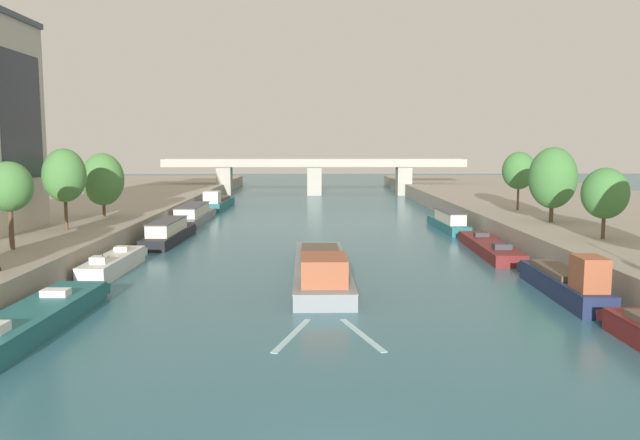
{
  "coord_description": "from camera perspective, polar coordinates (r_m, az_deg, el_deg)",
  "views": [
    {
      "loc": [
        -0.85,
        -17.75,
        9.79
      ],
      "look_at": [
        0.0,
        35.6,
        3.44
      ],
      "focal_mm": 35.27,
      "sensor_mm": 36.0,
      "label": 1
    }
  ],
  "objects": [
    {
      "name": "quay_left",
      "position": [
        81.14,
        -26.37,
        -0.04
      ],
      "size": [
        36.0,
        170.0,
        2.26
      ],
      "primitive_type": "cube",
      "color": "gray",
      "rests_on": "ground"
    },
    {
      "name": "quay_right",
      "position": [
        81.89,
        25.63,
        0.05
      ],
      "size": [
        36.0,
        170.0,
        2.26
      ],
      "primitive_type": "cube",
      "color": "gray",
      "rests_on": "ground"
    },
    {
      "name": "barge_midriver",
      "position": [
        46.21,
        0.14,
        -4.36
      ],
      "size": [
        4.05,
        21.23,
        2.79
      ],
      "color": "gray",
      "rests_on": "ground"
    },
    {
      "name": "wake_behind_barge",
      "position": [
        33.16,
        0.64,
        -10.36
      ],
      "size": [
        5.6,
        5.89,
        0.03
      ],
      "color": "#A5D1DB",
      "rests_on": "ground"
    },
    {
      "name": "moored_boat_left_downstream",
      "position": [
        36.82,
        -24.64,
        -8.24
      ],
      "size": [
        3.52,
        15.32,
        2.32
      ],
      "color": "#23666B",
      "rests_on": "ground"
    },
    {
      "name": "moored_boat_left_far",
      "position": [
        51.46,
        -18.18,
        -3.75
      ],
      "size": [
        2.36,
        11.21,
        2.4
      ],
      "color": "silver",
      "rests_on": "ground"
    },
    {
      "name": "moored_boat_left_second",
      "position": [
        65.63,
        -13.56,
        -1.12
      ],
      "size": [
        3.04,
        14.08,
        2.33
      ],
      "color": "black",
      "rests_on": "ground"
    },
    {
      "name": "moored_boat_left_midway",
      "position": [
        81.92,
        -11.4,
        0.47
      ],
      "size": [
        3.3,
        16.79,
        2.31
      ],
      "color": "gray",
      "rests_on": "ground"
    },
    {
      "name": "moored_boat_left_upstream",
      "position": [
        99.15,
        -9.28,
        1.58
      ],
      "size": [
        3.49,
        14.98,
        3.0
      ],
      "color": "#23666B",
      "rests_on": "ground"
    },
    {
      "name": "moored_boat_right_near",
      "position": [
        43.76,
        21.37,
        -5.27
      ],
      "size": [
        2.5,
        12.71,
        3.32
      ],
      "color": "#1E284C",
      "rests_on": "ground"
    },
    {
      "name": "moored_boat_right_downstream",
      "position": [
        59.67,
        15.08,
        -2.36
      ],
      "size": [
        3.23,
        15.74,
        2.14
      ],
      "color": "maroon",
      "rests_on": "ground"
    },
    {
      "name": "moored_boat_right_second",
      "position": [
        74.5,
        11.58,
        -0.15
      ],
      "size": [
        2.6,
        12.97,
        2.3
      ],
      "color": "#23666B",
      "rests_on": "ground"
    },
    {
      "name": "tree_left_end_of_row",
      "position": [
        50.43,
        -26.39,
        2.71
      ],
      "size": [
        3.35,
        3.35,
        6.39
      ],
      "color": "brown",
      "rests_on": "quay_left"
    },
    {
      "name": "tree_left_midway",
      "position": [
        60.4,
        -22.19,
        3.76
      ],
      "size": [
        3.77,
        3.77,
        7.26
      ],
      "color": "brown",
      "rests_on": "quay_left"
    },
    {
      "name": "tree_left_far",
      "position": [
        69.35,
        -19.1,
        3.51
      ],
      "size": [
        4.32,
        4.32,
        6.74
      ],
      "color": "brown",
      "rests_on": "quay_left"
    },
    {
      "name": "tree_right_past_mid",
      "position": [
        55.42,
        24.45,
        2.21
      ],
      "size": [
        3.68,
        3.68,
        5.75
      ],
      "color": "brown",
      "rests_on": "quay_right"
    },
    {
      "name": "tree_right_distant",
      "position": [
        65.63,
        20.37,
        3.61
      ],
      "size": [
        4.62,
        4.62,
        7.37
      ],
      "color": "brown",
      "rests_on": "quay_right"
    },
    {
      "name": "tree_right_midway",
      "position": [
        76.6,
        17.6,
        4.29
      ],
      "size": [
        3.81,
        3.81,
        6.79
      ],
      "color": "brown",
      "rests_on": "quay_right"
    },
    {
      "name": "bridge_far",
      "position": [
        124.24,
        -0.52,
        4.35
      ],
      "size": [
        59.46,
        4.4,
        7.09
      ],
      "color": "#ADA899",
      "rests_on": "ground"
    }
  ]
}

